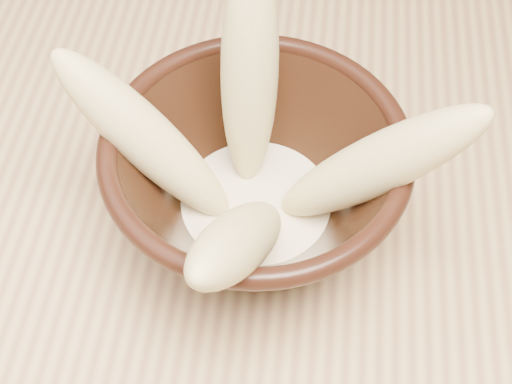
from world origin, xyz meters
TOP-DOWN VIEW (x-y plane):
  - table at (0.00, 0.00)m, footprint 1.20×0.80m
  - bowl at (0.20, -0.00)m, footprint 0.19×0.19m
  - milk_puddle at (0.20, -0.00)m, footprint 0.11×0.11m
  - banana_upright at (0.19, 0.04)m, footprint 0.04×0.07m
  - banana_left at (0.13, 0.00)m, footprint 0.13×0.07m
  - banana_right at (0.27, -0.01)m, footprint 0.13×0.05m
  - banana_front at (0.20, -0.07)m, footprint 0.06×0.14m

SIDE VIEW (x-z plane):
  - table at x=0.00m, z-range 0.30..1.05m
  - milk_puddle at x=0.20m, z-range 0.78..0.79m
  - bowl at x=0.20m, z-range 0.76..0.86m
  - banana_left at x=0.13m, z-range 0.78..0.91m
  - banana_front at x=0.20m, z-range 0.78..0.91m
  - banana_right at x=0.27m, z-range 0.78..0.92m
  - banana_upright at x=0.19m, z-range 0.79..0.95m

